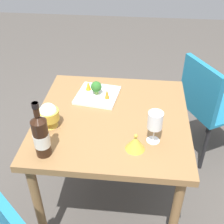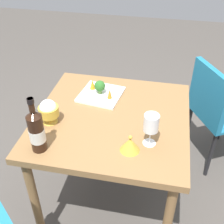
% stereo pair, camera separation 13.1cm
% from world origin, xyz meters
% --- Properties ---
extents(ground_plane, '(8.00, 8.00, 0.00)m').
position_xyz_m(ground_plane, '(0.00, 0.00, 0.00)').
color(ground_plane, '#4C4742').
extents(dining_table, '(0.87, 0.87, 0.76)m').
position_xyz_m(dining_table, '(0.00, 0.00, 0.67)').
color(dining_table, olive).
rests_on(dining_table, ground_plane).
extents(chair_near_window, '(0.54, 0.54, 0.85)m').
position_xyz_m(chair_near_window, '(-0.65, -0.56, 0.53)').
color(chair_near_window, teal).
rests_on(chair_near_window, ground_plane).
extents(wine_bottle, '(0.08, 0.08, 0.30)m').
position_xyz_m(wine_bottle, '(0.30, 0.33, 0.87)').
color(wine_bottle, black).
rests_on(wine_bottle, dining_table).
extents(wine_glass, '(0.08, 0.08, 0.18)m').
position_xyz_m(wine_glass, '(-0.23, 0.19, 0.89)').
color(wine_glass, white).
rests_on(wine_glass, dining_table).
extents(rice_bowl, '(0.11, 0.11, 0.14)m').
position_xyz_m(rice_bowl, '(0.33, 0.12, 0.83)').
color(rice_bowl, gold).
rests_on(rice_bowl, dining_table).
extents(rice_bowl_lid, '(0.10, 0.10, 0.09)m').
position_xyz_m(rice_bowl_lid, '(-0.14, 0.25, 0.80)').
color(rice_bowl_lid, gold).
rests_on(rice_bowl_lid, dining_table).
extents(serving_plate, '(0.28, 0.28, 0.02)m').
position_xyz_m(serving_plate, '(0.11, -0.20, 0.77)').
color(serving_plate, white).
rests_on(serving_plate, dining_table).
extents(broccoli_floret, '(0.07, 0.07, 0.09)m').
position_xyz_m(broccoli_floret, '(0.12, -0.20, 0.82)').
color(broccoli_floret, '#729E4C').
rests_on(broccoli_floret, serving_plate).
extents(carrot_garnish_left, '(0.03, 0.03, 0.06)m').
position_xyz_m(carrot_garnish_left, '(0.05, -0.16, 0.81)').
color(carrot_garnish_left, orange).
rests_on(carrot_garnish_left, serving_plate).
extents(carrot_garnish_right, '(0.04, 0.04, 0.06)m').
position_xyz_m(carrot_garnish_right, '(0.18, -0.24, 0.81)').
color(carrot_garnish_right, orange).
rests_on(carrot_garnish_right, serving_plate).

